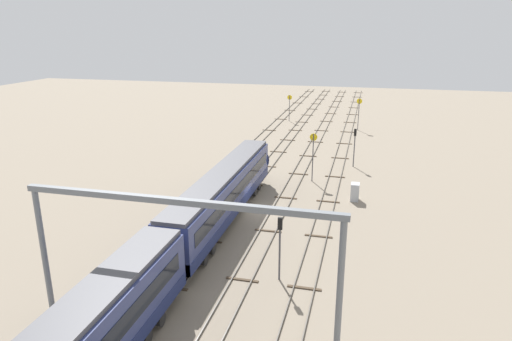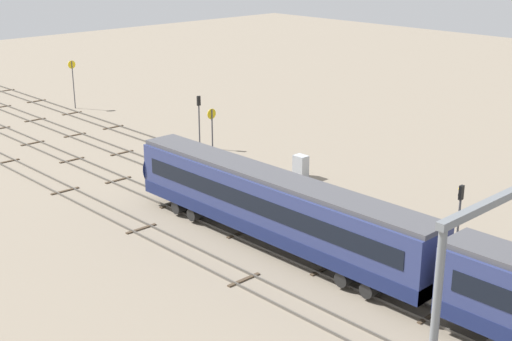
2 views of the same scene
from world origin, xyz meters
The scene contains 12 objects.
ground_plane centered at (0.00, 0.00, 0.00)m, with size 204.11×204.11×0.00m, color gray.
track_near_foreground centered at (0.00, -6.73, 0.07)m, with size 188.11×2.40×0.16m.
track_second_near centered at (0.00, -2.24, 0.07)m, with size 188.11×2.40×0.16m.
track_with_train centered at (0.00, 2.24, 0.07)m, with size 188.11×2.40×0.16m.
track_second_far centered at (0.00, 6.73, 0.07)m, with size 188.11×2.40×0.16m.
overhead_gantry centered at (-19.14, -0.34, 6.41)m, with size 0.40×18.80×8.46m.
speed_sign_near_foreground centered at (45.77, 4.81, 3.26)m, with size 0.14×0.90×5.02m.
speed_sign_mid_trackside centered at (10.61, -4.21, 3.64)m, with size 0.14×0.86×5.75m.
speed_sign_distant_end centered at (40.60, -8.38, 3.60)m, with size 0.14×0.93×5.58m.
signal_light_trackside_approach centered at (17.86, -8.66, 3.25)m, with size 0.31×0.32×5.00m.
signal_light_trackside_departure centered at (-12.07, -4.81, 3.15)m, with size 0.31×0.32×4.84m.
relay_cabinet centered at (5.40, -9.37, 0.93)m, with size 1.16×0.85×1.86m.
Camera 1 is at (-40.84, -10.30, 17.40)m, focal length 32.20 mm.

